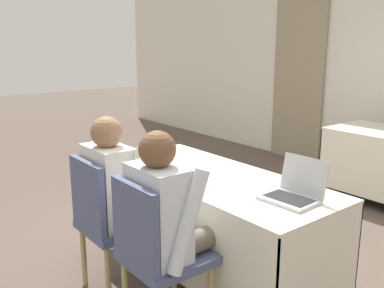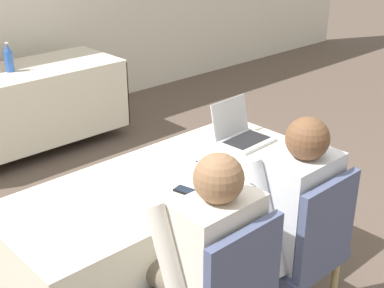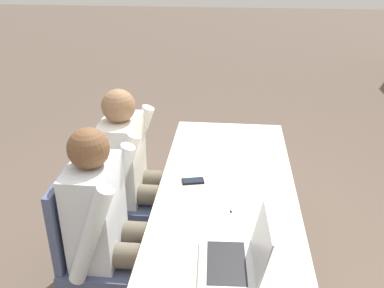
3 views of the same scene
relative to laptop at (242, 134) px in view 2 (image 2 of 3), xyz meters
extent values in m
cube|color=silver|center=(-0.63, -0.05, -0.06)|extent=(1.77, 0.74, 0.02)
cube|color=silver|center=(-0.63, -0.42, -0.37)|extent=(1.77, 0.01, 0.61)
cube|color=silver|center=(-0.63, 0.31, -0.37)|extent=(1.77, 0.01, 0.61)
cube|color=silver|center=(0.25, -0.05, -0.37)|extent=(0.01, 0.74, 0.61)
cylinder|color=#333333|center=(-0.63, -0.05, -0.74)|extent=(0.06, 0.06, 0.11)
cube|color=silver|center=(-0.30, 2.33, -0.06)|extent=(1.77, 0.74, 0.02)
cube|color=silver|center=(-0.30, 1.96, -0.37)|extent=(1.77, 0.01, 0.61)
cube|color=silver|center=(-0.30, 2.69, -0.37)|extent=(1.77, 0.01, 0.61)
cube|color=silver|center=(0.58, 2.33, -0.37)|extent=(0.01, 0.74, 0.61)
cylinder|color=#333333|center=(-0.30, 2.33, -0.74)|extent=(0.06, 0.06, 0.11)
cube|color=#B7B7BC|center=(0.00, -0.04, -0.04)|extent=(0.31, 0.24, 0.02)
cube|color=black|center=(0.00, -0.04, -0.02)|extent=(0.27, 0.17, 0.00)
cube|color=#B7B7BC|center=(0.00, 0.09, 0.08)|extent=(0.30, 0.06, 0.22)
cube|color=black|center=(0.00, 0.09, 0.08)|extent=(0.27, 0.05, 0.19)
cube|color=black|center=(-0.66, -0.24, -0.04)|extent=(0.09, 0.13, 0.01)
cube|color=#192333|center=(-0.66, -0.24, -0.04)|extent=(0.08, 0.12, 0.00)
cube|color=white|center=(-1.08, 0.00, -0.04)|extent=(0.32, 0.36, 0.00)
cube|color=white|center=(-0.42, -0.20, -0.04)|extent=(0.32, 0.36, 0.00)
cube|color=white|center=(-0.42, 0.12, -0.04)|extent=(0.22, 0.31, 0.00)
cylinder|color=#2D5BB7|center=(-0.36, 2.33, 0.04)|extent=(0.07, 0.07, 0.17)
cone|color=#2D5BB7|center=(-0.36, 2.33, 0.16)|extent=(0.06, 0.06, 0.07)
cylinder|color=silver|center=(-0.36, 2.33, 0.20)|extent=(0.03, 0.03, 0.01)
cube|color=#4C567A|center=(-0.91, -0.85, -0.09)|extent=(0.40, 0.04, 0.45)
cylinder|color=tan|center=(-0.17, -0.48, -0.58)|extent=(0.04, 0.04, 0.43)
cube|color=#4C567A|center=(-0.35, -0.65, -0.34)|extent=(0.44, 0.44, 0.05)
cube|color=#4C567A|center=(-0.35, -0.85, -0.09)|extent=(0.40, 0.04, 0.45)
cylinder|color=#665B4C|center=(-0.82, -0.52, -0.25)|extent=(0.13, 0.42, 0.13)
cylinder|color=#665B4C|center=(-1.00, -0.52, -0.25)|extent=(0.13, 0.42, 0.13)
cube|color=silver|center=(-0.91, -0.70, -0.05)|extent=(0.36, 0.22, 0.52)
cylinder|color=silver|center=(-0.70, -0.66, -0.05)|extent=(0.08, 0.26, 0.54)
cylinder|color=silver|center=(-1.12, -0.66, -0.05)|extent=(0.08, 0.26, 0.54)
sphere|color=#8C6647|center=(-0.91, -0.70, 0.30)|extent=(0.20, 0.20, 0.20)
cylinder|color=#665B4C|center=(-0.26, -0.52, -0.25)|extent=(0.13, 0.42, 0.13)
cylinder|color=#665B4C|center=(-0.44, -0.52, -0.25)|extent=(0.13, 0.42, 0.13)
cylinder|color=#665B4C|center=(-0.26, -0.34, -0.55)|extent=(0.10, 0.10, 0.48)
cylinder|color=#665B4C|center=(-0.44, -0.34, -0.55)|extent=(0.10, 0.10, 0.48)
cube|color=silver|center=(-0.35, -0.70, -0.05)|extent=(0.36, 0.22, 0.52)
cylinder|color=silver|center=(-0.14, -0.66, -0.05)|extent=(0.08, 0.26, 0.54)
cylinder|color=silver|center=(-0.56, -0.66, -0.05)|extent=(0.08, 0.26, 0.54)
sphere|color=brown|center=(-0.35, -0.70, 0.30)|extent=(0.20, 0.20, 0.20)
camera|label=1|loc=(1.45, -1.90, 0.84)|focal=40.00mm
camera|label=2|loc=(-2.20, -1.96, 1.24)|focal=50.00mm
camera|label=3|loc=(1.38, -0.05, 1.18)|focal=40.00mm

